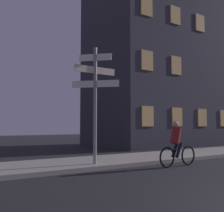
% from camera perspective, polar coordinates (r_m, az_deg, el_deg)
% --- Properties ---
extents(sidewalk_kerb, '(40.00, 2.85, 0.14)m').
position_cam_1_polar(sidewalk_kerb, '(10.67, -3.85, -11.48)').
color(sidewalk_kerb, gray).
rests_on(sidewalk_kerb, ground_plane).
extents(signpost, '(1.62, 1.21, 4.06)m').
position_cam_1_polar(signpost, '(9.69, -3.49, 2.67)').
color(signpost, gray).
rests_on(signpost, sidewalk_kerb).
extents(cyclist, '(1.82, 0.33, 1.61)m').
position_cam_1_polar(cyclist, '(10.20, 13.21, -7.90)').
color(cyclist, black).
rests_on(cyclist, ground_plane).
extents(building_right_block, '(9.98, 6.26, 16.43)m').
position_cam_1_polar(building_right_block, '(22.37, 9.18, 13.59)').
color(building_right_block, '#383842').
rests_on(building_right_block, ground_plane).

